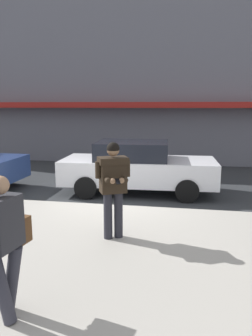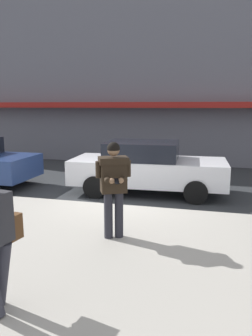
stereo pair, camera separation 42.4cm
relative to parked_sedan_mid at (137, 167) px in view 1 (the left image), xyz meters
The scene contains 7 objects.
ground_plane 1.84m from the parked_sedan_mid, 107.63° to the right, with size 80.00×80.00×0.00m, color #2B2D30.
sidewalk 4.51m from the parked_sedan_mid, 83.58° to the right, with size 32.00×5.30×0.14m, color #A8A399.
curb_paint_line 1.79m from the parked_sedan_mid, 71.95° to the right, with size 28.00×0.12×0.01m, color silver.
storefront_facade 8.12m from the parked_sedan_mid, 85.88° to the left, with size 28.00×4.70×10.06m.
parked_sedan_mid is the anchor object (origin of this frame).
man_texting_on_phone 3.84m from the parked_sedan_mid, 88.37° to the right, with size 0.62×0.65×1.81m.
pedestrian_with_bag 6.33m from the parked_sedan_mid, 95.44° to the right, with size 0.37×0.72×1.70m.
Camera 1 is at (1.86, -7.89, 2.58)m, focal length 35.00 mm.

